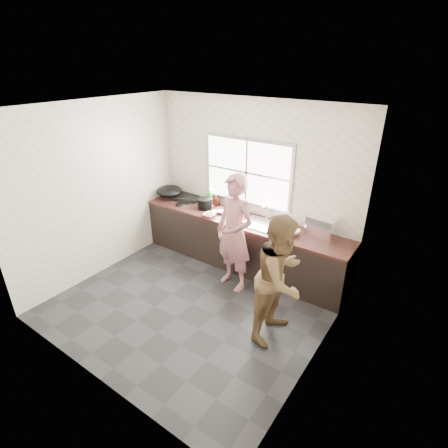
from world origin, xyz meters
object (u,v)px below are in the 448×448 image
Objects in this scene: glass_jar at (214,202)px; dish_rack at (322,226)px; woman at (234,237)px; pot_lid_right at (204,202)px; bottle_green at (210,196)px; burner at (189,197)px; plate_food at (209,204)px; bottle_brown_short at (229,205)px; bottle_brown_tall at (216,200)px; bowl_mince at (210,215)px; cutting_board at (225,210)px; person_side at (281,278)px; wok at (169,191)px; black_pot at (205,204)px; bowl_crabs at (292,232)px; bowl_held at (273,225)px; pot_lid_left at (182,205)px.

dish_rack reaches higher than glass_jar.
woman is 1.42m from pot_lid_right.
burner is (-0.48, -0.01, -0.11)m from bottle_green.
bottle_brown_short is (0.41, 0.04, 0.07)m from plate_food.
bowl_mince is at bearing -66.98° from bottle_brown_tall.
cutting_board is at bearing -90.18° from bottle_brown_short.
bottle_brown_short is at bearing 53.31° from person_side.
cutting_board is 0.90m from burner.
wok is (-1.17, -0.22, 0.07)m from bottle_brown_short.
dish_rack is at bearing 3.36° from wok.
black_pot is at bearing -47.67° from pot_lid_right.
bottle_brown_tall is 0.06m from glass_jar.
person_side is 1.13m from bowl_crabs.
bottle_brown_short reaches higher than bowl_held.
pot_lid_right is at bearing 167.12° from cutting_board.
bowl_held is at bearing -9.70° from bottle_brown_tall.
bowl_held is 0.47× the size of burner.
bottle_brown_tall is 0.47× the size of dish_rack.
wok is at bearing -143.35° from burner.
glass_jar is (-0.23, 0.44, 0.03)m from bowl_mince.
glass_jar is (0.04, 0.22, -0.03)m from black_pot.
bowl_mince reaches higher than cutting_board.
wok is at bearing 163.11° from pot_lid_left.
bowl_crabs is at bearing -7.42° from plate_food.
bowl_mince reaches higher than pot_lid_right.
cutting_board is 0.96m from bowl_held.
bottle_brown_short is 1.20m from wok.
cutting_board is 1.71× the size of bowl_held.
dish_rack is (2.83, 0.17, 0.00)m from wok.
person_side is 2.61m from pot_lid_left.
bottle_brown_tall is 0.62m from burner.
wok is at bearing -179.75° from black_pot.
cutting_board is at bearing 56.13° from person_side.
woman is 1.16m from person_side.
bowl_crabs is 0.33m from bowl_held.
bottle_green reaches higher than plate_food.
woman is at bearing -40.96° from bottle_brown_tall.
pot_lid_right is (-2.21, 1.33, 0.04)m from person_side.
glass_jar is (-0.33, 0.00, -0.03)m from bottle_brown_short.
bottle_brown_tall is (-1.92, 1.33, 0.13)m from person_side.
bowl_mince is 1.74× the size of glass_jar.
bowl_mince is 0.82× the size of pot_lid_right.
bottle_green reaches higher than bowl_held.
bowl_mince is at bearing -27.92° from burner.
pot_lid_left is at bearing -164.38° from cutting_board.
bowl_mince is at bearing -54.03° from bottle_green.
bowl_crabs is (1.37, 0.18, 0.01)m from bowl_mince.
wok reaches higher than pot_lid_right.
bottle_green is (-1.37, 0.21, 0.11)m from bowl_held.
bottle_brown_tall is at bearing 170.30° from bowl_held.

